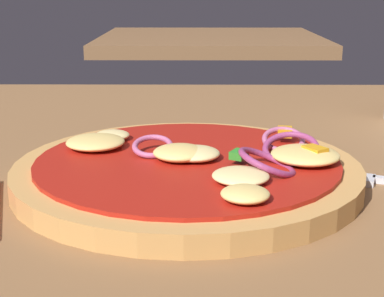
% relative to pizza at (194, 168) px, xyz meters
% --- Properties ---
extents(dining_table, '(1.46, 0.87, 0.03)m').
position_rel_pizza_xyz_m(dining_table, '(-0.01, -0.00, -0.03)').
color(dining_table, brown).
rests_on(dining_table, ground).
extents(pizza, '(0.26, 0.26, 0.04)m').
position_rel_pizza_xyz_m(pizza, '(0.00, 0.00, 0.00)').
color(pizza, tan).
rests_on(pizza, dining_table).
extents(background_table, '(0.61, 0.57, 0.03)m').
position_rel_pizza_xyz_m(background_table, '(0.04, 1.25, -0.03)').
color(background_table, brown).
rests_on(background_table, ground).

